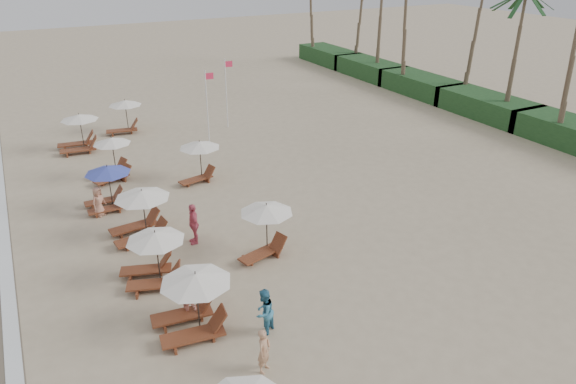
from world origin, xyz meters
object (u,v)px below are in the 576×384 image
beachgoer_near (264,351)px  beachgoer_far_b (98,202)px  lounger_station_1 (190,304)px  lounger_station_4 (106,187)px  inland_station_2 (123,114)px  beachgoer_mid_b (187,295)px  beachgoer_mid_a (264,312)px  flag_pole_near (207,103)px  inland_station_0 (264,226)px  lounger_station_6 (77,134)px  lounger_station_2 (151,258)px  beachgoer_far_a (193,224)px  lounger_station_3 (138,215)px  inland_station_1 (198,157)px  lounger_station_5 (110,160)px

beachgoer_near → beachgoer_far_b: size_ratio=1.01×
lounger_station_1 → lounger_station_4: (-0.72, 10.70, 0.08)m
lounger_station_4 → beachgoer_near: 13.69m
lounger_station_1 → beachgoer_near: lounger_station_1 is taller
inland_station_2 → beachgoer_mid_b: bearing=-96.6°
beachgoer_near → beachgoer_mid_a: 1.76m
beachgoer_mid_a → beachgoer_mid_b: 2.84m
lounger_station_4 → beachgoer_mid_b: lounger_station_4 is taller
lounger_station_1 → flag_pole_near: bearing=68.0°
inland_station_0 → beachgoer_near: inland_station_0 is taller
lounger_station_4 → lounger_station_6: 9.20m
beachgoer_mid_b → flag_pole_near: bearing=-29.1°
lounger_station_2 → lounger_station_6: (-0.37, 16.46, 0.03)m
beachgoer_near → beachgoer_far_a: 8.39m
lounger_station_1 → beachgoer_far_b: bearing=96.9°
lounger_station_4 → beachgoer_near: lounger_station_4 is taller
lounger_station_1 → inland_station_0: (4.24, 3.20, 0.29)m
inland_station_0 → flag_pole_near: size_ratio=0.57×
inland_station_0 → beachgoer_far_a: inland_station_0 is taller
inland_station_0 → lounger_station_3: bearing=137.3°
lounger_station_4 → beachgoer_far_b: 0.89m
beachgoer_far_a → flag_pole_near: bearing=163.6°
lounger_station_4 → beachgoer_far_a: size_ratio=1.30×
lounger_station_3 → lounger_station_4: (-0.71, 3.59, 0.07)m
inland_station_1 → lounger_station_2: bearing=-119.7°
inland_station_1 → lounger_station_4: bearing=-167.7°
lounger_station_1 → lounger_station_4: 10.73m
lounger_station_3 → lounger_station_5: size_ratio=1.13×
beachgoer_mid_b → beachgoer_far_b: bearing=1.8°
lounger_station_5 → inland_station_0: (4.06, -11.19, 0.28)m
inland_station_1 → beachgoer_far_b: bearing=-163.1°
lounger_station_3 → lounger_station_5: lounger_station_5 is taller
lounger_station_1 → inland_station_2: inland_station_2 is taller
flag_pole_near → inland_station_0: bearing=-101.3°
lounger_station_5 → beachgoer_mid_b: size_ratio=1.42×
lounger_station_6 → inland_station_0: (5.00, -16.71, 0.29)m
inland_station_1 → beachgoer_far_a: 6.73m
lounger_station_6 → beachgoer_near: lounger_station_6 is taller
inland_station_2 → lounger_station_2: bearing=-99.1°
lounger_station_5 → lounger_station_6: (-0.94, 5.52, -0.02)m
lounger_station_2 → inland_station_1: 9.64m
inland_station_0 → inland_station_1: bearing=89.0°
beachgoer_mid_a → beachgoer_mid_b: size_ratio=0.96×
beachgoer_far_b → flag_pole_near: size_ratio=0.31×
inland_station_1 → beachgoer_near: inland_station_1 is taller
beachgoer_far_b → beachgoer_mid_a: bearing=-109.1°
flag_pole_near → beachgoer_far_a: bearing=-113.1°
lounger_station_5 → inland_station_0: 11.91m
lounger_station_2 → lounger_station_1: bearing=-83.5°
lounger_station_3 → beachgoer_mid_a: size_ratio=1.67×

